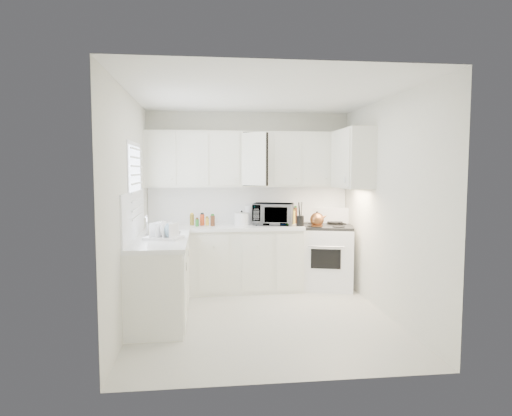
{
  "coord_description": "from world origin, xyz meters",
  "views": [
    {
      "loc": [
        -0.68,
        -5.08,
        1.75
      ],
      "look_at": [
        0.0,
        0.7,
        1.25
      ],
      "focal_mm": 31.33,
      "sensor_mm": 36.0,
      "label": 1
    }
  ],
  "objects": [
    {
      "name": "spice_left_4",
      "position": [
        -0.55,
        1.42,
        1.02
      ],
      "size": [
        0.06,
        0.06,
        0.13
      ],
      "primitive_type": "cylinder",
      "color": "#582F19",
      "rests_on": "countertop_back"
    },
    {
      "name": "frying_pan",
      "position": [
        1.29,
        1.43,
        0.96
      ],
      "size": [
        0.36,
        0.46,
        0.04
      ],
      "primitive_type": null,
      "rotation": [
        0.0,
        0.0,
        0.37
      ],
      "color": "black",
      "rests_on": "stove"
    },
    {
      "name": "wall_left",
      "position": [
        -1.5,
        0.0,
        1.3
      ],
      "size": [
        0.0,
        3.2,
        3.2
      ],
      "primitive_type": "plane",
      "rotation": [
        1.57,
        0.0,
        1.57
      ],
      "color": "silver",
      "rests_on": "ground"
    },
    {
      "name": "upper_cabinets_back",
      "position": [
        0.0,
        1.44,
        1.5
      ],
      "size": [
        3.0,
        0.33,
        0.8
      ],
      "primitive_type": null,
      "color": "silver",
      "rests_on": "wall_back"
    },
    {
      "name": "floor",
      "position": [
        0.0,
        0.0,
        0.0
      ],
      "size": [
        3.2,
        3.2,
        0.0
      ],
      "primitive_type": "plane",
      "color": "beige",
      "rests_on": "ground"
    },
    {
      "name": "countertop_back",
      "position": [
        -0.39,
        1.29,
        0.93
      ],
      "size": [
        2.24,
        0.64,
        0.05
      ],
      "primitive_type": "cube",
      "color": "white",
      "rests_on": "lower_cabinets_back"
    },
    {
      "name": "window_blinds",
      "position": [
        -1.48,
        0.35,
        1.55
      ],
      "size": [
        0.06,
        0.96,
        1.06
      ],
      "primitive_type": null,
      "color": "white",
      "rests_on": "wall_left"
    },
    {
      "name": "sauce_right_0",
      "position": [
        0.58,
        1.46,
        1.05
      ],
      "size": [
        0.06,
        0.06,
        0.19
      ],
      "primitive_type": "cylinder",
      "color": "#D9461C",
      "rests_on": "countertop_back"
    },
    {
      "name": "microwave",
      "position": [
        0.33,
        1.32,
        1.14
      ],
      "size": [
        0.63,
        0.46,
        0.38
      ],
      "primitive_type": "imported",
      "rotation": [
        0.0,
        0.0,
        -0.28
      ],
      "color": "gray",
      "rests_on": "countertop_back"
    },
    {
      "name": "rice_cooker",
      "position": [
        -0.14,
        1.31,
        1.06
      ],
      "size": [
        0.25,
        0.25,
        0.21
      ],
      "primitive_type": null,
      "rotation": [
        0.0,
        0.0,
        -0.19
      ],
      "color": "white",
      "rests_on": "countertop_back"
    },
    {
      "name": "spice_left_2",
      "position": [
        -0.7,
        1.42,
        1.02
      ],
      "size": [
        0.06,
        0.06,
        0.13
      ],
      "primitive_type": "cylinder",
      "color": "#D9461C",
      "rests_on": "countertop_back"
    },
    {
      "name": "wall_back",
      "position": [
        0.0,
        1.6,
        1.3
      ],
      "size": [
        3.0,
        0.0,
        3.0
      ],
      "primitive_type": "plane",
      "rotation": [
        1.57,
        0.0,
        0.0
      ],
      "color": "silver",
      "rests_on": "ground"
    },
    {
      "name": "sauce_right_1",
      "position": [
        0.64,
        1.4,
        1.05
      ],
      "size": [
        0.06,
        0.06,
        0.19
      ],
      "primitive_type": "cylinder",
      "color": "yellow",
      "rests_on": "countertop_back"
    },
    {
      "name": "lower_cabinets_back",
      "position": [
        -0.39,
        1.3,
        0.45
      ],
      "size": [
        2.22,
        0.6,
        0.9
      ],
      "primitive_type": null,
      "color": "silver",
      "rests_on": "floor"
    },
    {
      "name": "wall_right",
      "position": [
        1.5,
        0.0,
        1.3
      ],
      "size": [
        0.0,
        3.2,
        3.2
      ],
      "primitive_type": "plane",
      "rotation": [
        1.57,
        0.0,
        -1.57
      ],
      "color": "silver",
      "rests_on": "ground"
    },
    {
      "name": "spice_left_0",
      "position": [
        -0.85,
        1.42,
        1.02
      ],
      "size": [
        0.06,
        0.06,
        0.13
      ],
      "primitive_type": "cylinder",
      "color": "olive",
      "rests_on": "countertop_back"
    },
    {
      "name": "sink",
      "position": [
        -1.19,
        0.55,
        1.07
      ],
      "size": [
        0.42,
        0.38,
        0.3
      ],
      "primitive_type": null,
      "color": "gray",
      "rests_on": "countertop_left"
    },
    {
      "name": "upper_cabinets_right",
      "position": [
        1.33,
        0.82,
        1.5
      ],
      "size": [
        0.33,
        0.9,
        0.8
      ],
      "primitive_type": null,
      "color": "silver",
      "rests_on": "wall_right"
    },
    {
      "name": "ceiling",
      "position": [
        0.0,
        0.0,
        2.6
      ],
      "size": [
        3.2,
        3.2,
        0.0
      ],
      "primitive_type": "plane",
      "rotation": [
        3.14,
        0.0,
        0.0
      ],
      "color": "white",
      "rests_on": "ground"
    },
    {
      "name": "utensil_crock",
      "position": [
        0.68,
        1.11,
        1.13
      ],
      "size": [
        0.12,
        0.12,
        0.35
      ],
      "primitive_type": null,
      "rotation": [
        0.0,
        0.0,
        -0.04
      ],
      "color": "black",
      "rests_on": "countertop_back"
    },
    {
      "name": "countertop_left",
      "position": [
        -1.19,
        0.2,
        0.93
      ],
      "size": [
        0.64,
        1.62,
        0.05
      ],
      "primitive_type": "cube",
      "color": "white",
      "rests_on": "lower_cabinets_left"
    },
    {
      "name": "backsplash_left",
      "position": [
        -1.49,
        0.2,
        1.23
      ],
      "size": [
        0.02,
        1.6,
        0.55
      ],
      "primitive_type": "cube",
      "color": "white",
      "rests_on": "wall_left"
    },
    {
      "name": "spice_left_3",
      "position": [
        -0.62,
        1.33,
        1.02
      ],
      "size": [
        0.06,
        0.06,
        0.13
      ],
      "primitive_type": "cylinder",
      "color": "yellow",
      "rests_on": "countertop_back"
    },
    {
      "name": "wall_front",
      "position": [
        0.0,
        -1.6,
        1.3
      ],
      "size": [
        3.0,
        0.0,
        3.0
      ],
      "primitive_type": "plane",
      "rotation": [
        -1.57,
        0.0,
        0.0
      ],
      "color": "silver",
      "rests_on": "ground"
    },
    {
      "name": "tea_kettle",
      "position": [
        0.93,
        1.11,
        1.06
      ],
      "size": [
        0.3,
        0.27,
        0.23
      ],
      "primitive_type": null,
      "rotation": [
        0.0,
        0.0,
        -0.29
      ],
      "color": "brown",
      "rests_on": "stove"
    },
    {
      "name": "dish_rack",
      "position": [
        -1.14,
        0.12,
        1.06
      ],
      "size": [
        0.47,
        0.41,
        0.22
      ],
      "primitive_type": null,
      "rotation": [
        0.0,
        0.0,
        -0.33
      ],
      "color": "white",
      "rests_on": "countertop_left"
    },
    {
      "name": "paper_towel",
      "position": [
        -0.01,
        1.48,
        1.08
      ],
      "size": [
        0.12,
        0.12,
        0.27
      ],
      "primitive_type": "cylinder",
      "color": "white",
      "rests_on": "countertop_back"
    },
    {
      "name": "sauce_right_2",
      "position": [
        0.69,
        1.46,
        1.05
      ],
      "size": [
        0.06,
        0.06,
        0.19
      ],
      "primitive_type": "cylinder",
      "color": "#582F19",
      "rests_on": "countertop_back"
    },
    {
      "name": "spice_left_1",
      "position": [
        -0.78,
        1.33,
        1.02
      ],
      "size": [
        0.06,
        0.06,
        0.13
      ],
      "primitive_type": "cylinder",
      "color": "#277727",
      "rests_on": "countertop_back"
    },
    {
      "name": "lower_cabinets_left",
      "position": [
        -1.2,
        0.2,
        0.45
      ],
      "size": [
        0.6,
        1.6,
        0.9
      ],
      "primitive_type": null,
      "color": "silver",
      "rests_on": "floor"
    },
    {
      "name": "backsplash_back",
      "position": [
        0.0,
        1.59,
        1.23
      ],
      "size": [
        2.98,
        0.02,
        0.55
      ],
      "primitive_type": "cube",
      "color": "white",
      "rests_on": "wall_back"
    },
    {
      "name": "stove",
      "position": [
        1.11,
        1.27,
        0.6
      ],
      "size": [
        0.92,
        0.82,
        1.19
      ],
      "primitive_type": null,
      "rotation": [
        0.0,
        0.0,
        -0.27
      ],
      "color": "white",
      "rests_on": "floor"
    }
  ]
}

